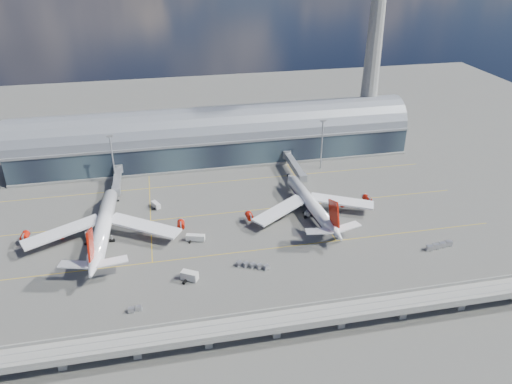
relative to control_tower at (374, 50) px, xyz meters
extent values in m
plane|color=#474744|center=(-85.00, -83.00, -51.64)|extent=(500.00, 500.00, 0.00)
cube|color=gold|center=(-85.00, -93.00, -51.63)|extent=(200.00, 0.25, 0.01)
cube|color=gold|center=(-85.00, -63.00, -51.63)|extent=(200.00, 0.25, 0.01)
cube|color=gold|center=(-85.00, -33.00, -51.63)|extent=(200.00, 0.25, 0.01)
cube|color=gold|center=(-120.00, -53.00, -51.63)|extent=(0.25, 80.00, 0.01)
cube|color=gold|center=(-50.00, -53.00, -51.63)|extent=(0.25, 80.00, 0.01)
cube|color=#1D2430|center=(-85.00, -5.00, -44.64)|extent=(200.00, 28.00, 14.00)
cylinder|color=gray|center=(-85.00, -5.00, -37.64)|extent=(200.00, 28.00, 28.00)
cube|color=gray|center=(-85.00, -19.00, -37.64)|extent=(200.00, 1.00, 1.20)
cube|color=gray|center=(-85.00, -5.00, -51.04)|extent=(200.00, 30.00, 1.20)
cube|color=gray|center=(0.00, 0.00, -47.64)|extent=(18.00, 18.00, 8.00)
cone|color=gray|center=(0.00, 0.00, -6.64)|extent=(10.00, 10.00, 90.00)
cube|color=gray|center=(-85.00, -138.00, -46.14)|extent=(220.00, 8.50, 1.20)
cube|color=gray|center=(-85.00, -142.00, -45.04)|extent=(220.00, 0.40, 1.20)
cube|color=gray|center=(-85.00, -134.00, -45.04)|extent=(220.00, 0.40, 1.20)
cube|color=gray|center=(-85.00, -139.50, -45.49)|extent=(220.00, 0.12, 0.12)
cube|color=gray|center=(-85.00, -136.50, -45.49)|extent=(220.00, 0.12, 0.12)
cube|color=gray|center=(-145.00, -138.00, -49.14)|extent=(2.20, 2.20, 5.00)
cube|color=gray|center=(-125.00, -138.00, -49.14)|extent=(2.20, 2.20, 5.00)
cube|color=gray|center=(-105.00, -138.00, -49.14)|extent=(2.20, 2.20, 5.00)
cube|color=gray|center=(-85.00, -138.00, -49.14)|extent=(2.20, 2.20, 5.00)
cube|color=gray|center=(-65.00, -138.00, -49.14)|extent=(2.20, 2.20, 5.00)
cube|color=gray|center=(-45.00, -138.00, -49.14)|extent=(2.20, 2.20, 5.00)
cube|color=gray|center=(-25.00, -138.00, -49.14)|extent=(2.20, 2.20, 5.00)
cylinder|color=gray|center=(-135.00, -28.00, -39.14)|extent=(0.70, 0.70, 25.00)
cube|color=gray|center=(-135.00, -28.00, -26.44)|extent=(3.00, 0.40, 1.00)
cylinder|color=gray|center=(-35.00, -28.00, -39.14)|extent=(0.70, 0.70, 25.00)
cube|color=gray|center=(-35.00, -28.00, -26.44)|extent=(3.00, 0.40, 1.00)
cylinder|color=white|center=(-137.52, -72.11, -45.98)|extent=(8.73, 48.70, 5.84)
cone|color=white|center=(-135.91, -45.21, -45.98)|extent=(6.27, 7.64, 5.84)
cone|color=white|center=(-139.24, -100.84, -45.24)|extent=(6.49, 11.29, 5.84)
cube|color=#A91507|center=(-139.07, -98.11, -38.03)|extent=(1.29, 10.94, 12.09)
cube|color=white|center=(-152.88, -73.02, -46.71)|extent=(29.81, 18.89, 2.36)
cube|color=white|center=(-122.37, -74.85, -46.71)|extent=(28.93, 21.59, 2.36)
cylinder|color=#A91507|center=(-153.34, -71.17, -48.35)|extent=(3.19, 4.73, 2.92)
cylinder|color=#A91507|center=(-166.90, -70.35, -48.35)|extent=(3.19, 4.73, 2.92)
cylinder|color=#A91507|center=(-121.69, -73.06, -48.35)|extent=(3.19, 4.73, 2.92)
cylinder|color=#A91507|center=(-108.13, -73.88, -48.35)|extent=(3.19, 4.73, 2.92)
cylinder|color=gray|center=(-136.50, -55.07, -50.27)|extent=(0.46, 0.46, 2.74)
cylinder|color=gray|center=(-140.65, -75.59, -50.27)|extent=(0.55, 0.55, 2.74)
cylinder|color=gray|center=(-134.82, -75.94, -50.27)|extent=(0.55, 0.55, 2.74)
cylinder|color=black|center=(-140.65, -75.59, -51.13)|extent=(2.09, 1.49, 1.37)
cylinder|color=black|center=(-134.82, -75.94, -51.13)|extent=(2.09, 1.49, 1.37)
cylinder|color=white|center=(-53.70, -70.16, -46.44)|extent=(8.39, 42.86, 5.11)
cone|color=white|center=(-55.55, -46.29, -46.44)|extent=(5.64, 7.42, 5.11)
cone|color=white|center=(-51.71, -95.78, -45.74)|extent=(5.91, 10.93, 5.11)
cube|color=#A91507|center=(-51.91, -93.15, -39.04)|extent=(1.43, 10.55, 11.66)
cube|color=white|center=(-67.31, -72.98, -47.14)|extent=(26.20, 20.20, 2.18)
cube|color=white|center=(-39.81, -70.85, -47.14)|extent=(27.17, 17.08, 2.18)
cylinder|color=black|center=(-53.70, -70.16, -47.85)|extent=(7.29, 38.44, 4.34)
cylinder|color=#A91507|center=(-67.96, -71.27, -48.73)|extent=(3.15, 4.61, 2.82)
cylinder|color=#A91507|center=(-80.18, -72.21, -48.73)|extent=(3.15, 4.61, 2.82)
cylinder|color=#A91507|center=(-39.44, -69.05, -48.73)|extent=(3.15, 4.61, 2.82)
cylinder|color=#A91507|center=(-27.21, -68.10, -48.73)|extent=(3.15, 4.61, 2.82)
cylinder|color=gray|center=(-54.86, -55.19, -50.32)|extent=(0.44, 0.44, 2.64)
cylinder|color=gray|center=(-56.23, -73.89, -50.32)|extent=(0.53, 0.53, 2.64)
cylinder|color=gray|center=(-50.62, -73.45, -50.32)|extent=(0.53, 0.53, 2.64)
cylinder|color=black|center=(-56.23, -73.89, -51.15)|extent=(2.03, 1.47, 1.32)
cylinder|color=black|center=(-50.62, -73.45, -51.15)|extent=(2.03, 1.47, 1.32)
cube|color=gray|center=(-134.02, -31.00, -46.44)|extent=(3.00, 24.00, 3.00)
cube|color=gray|center=(-134.02, -43.00, -46.44)|extent=(3.60, 3.60, 3.40)
cylinder|color=gray|center=(-134.02, -19.00, -46.44)|extent=(4.40, 4.40, 4.00)
cylinder|color=gray|center=(-134.02, -43.00, -49.94)|extent=(0.50, 0.50, 3.40)
cylinder|color=black|center=(-134.02, -43.00, -51.29)|extent=(1.40, 0.80, 0.80)
cube|color=gray|center=(-50.20, -33.00, -46.44)|extent=(3.00, 28.00, 3.00)
cube|color=gray|center=(-50.20, -47.00, -46.44)|extent=(3.60, 3.60, 3.40)
cylinder|color=gray|center=(-50.20, -19.00, -46.44)|extent=(4.40, 4.40, 4.00)
cylinder|color=gray|center=(-50.20, -47.00, -49.94)|extent=(0.50, 0.50, 3.40)
cylinder|color=black|center=(-50.20, -47.00, -51.29)|extent=(1.40, 0.80, 0.80)
cube|color=beige|center=(-143.02, -73.70, -49.88)|extent=(4.82, 8.07, 2.85)
cylinder|color=black|center=(-142.24, -71.37, -51.14)|extent=(2.91, 1.80, 0.99)
cylinder|color=black|center=(-143.79, -76.03, -51.14)|extent=(2.91, 1.80, 0.99)
cube|color=beige|center=(-107.61, -106.02, -49.80)|extent=(6.29, 5.18, 2.99)
cylinder|color=black|center=(-106.02, -105.09, -51.12)|extent=(2.34, 3.00, 1.03)
cylinder|color=black|center=(-109.20, -106.94, -51.12)|extent=(2.34, 3.00, 1.03)
cube|color=beige|center=(-103.23, -81.83, -50.19)|extent=(7.50, 4.04, 2.34)
cylinder|color=black|center=(-101.02, -81.17, -51.23)|extent=(1.42, 2.39, 0.81)
cylinder|color=black|center=(-105.44, -82.49, -51.23)|extent=(1.42, 2.39, 0.81)
cube|color=beige|center=(-54.70, -72.02, -50.26)|extent=(4.87, 5.20, 2.24)
cylinder|color=black|center=(-55.78, -70.77, -51.25)|extent=(2.13, 1.99, 0.77)
cylinder|color=black|center=(-53.63, -73.27, -51.25)|extent=(2.13, 1.99, 0.77)
cube|color=beige|center=(-55.39, -62.47, -50.18)|extent=(3.45, 4.98, 2.37)
cylinder|color=black|center=(-54.92, -61.10, -51.23)|extent=(2.42, 1.51, 0.82)
cylinder|color=black|center=(-55.86, -63.85, -51.23)|extent=(2.42, 1.51, 0.82)
cube|color=beige|center=(-117.44, -52.40, -50.23)|extent=(4.09, 5.62, 2.28)
cylinder|color=black|center=(-116.72, -50.88, -51.24)|extent=(2.32, 1.66, 0.79)
cylinder|color=black|center=(-118.17, -53.92, -51.24)|extent=(2.32, 1.66, 0.79)
cube|color=gray|center=(-127.04, -118.50, -51.41)|extent=(2.34, 1.72, 0.27)
cube|color=#A2A2A7|center=(-127.04, -118.50, -50.69)|extent=(1.97, 1.58, 1.35)
cube|color=gray|center=(-124.72, -118.19, -51.41)|extent=(2.34, 1.72, 0.27)
cube|color=#A2A2A7|center=(-124.72, -118.19, -50.69)|extent=(1.97, 1.58, 1.35)
cube|color=gray|center=(-89.51, -101.21, -51.40)|extent=(2.72, 2.34, 0.29)
cube|color=#A2A2A7|center=(-89.51, -101.21, -50.63)|extent=(2.34, 2.10, 1.44)
cube|color=gray|center=(-87.24, -102.24, -51.40)|extent=(2.72, 2.34, 0.29)
cube|color=#A2A2A7|center=(-87.24, -102.24, -50.63)|extent=(2.34, 2.10, 1.44)
cube|color=gray|center=(-84.98, -103.27, -51.40)|extent=(2.72, 2.34, 0.29)
cube|color=#A2A2A7|center=(-84.98, -103.27, -50.63)|extent=(2.34, 2.10, 1.44)
cube|color=gray|center=(-82.71, -104.31, -51.40)|extent=(2.72, 2.34, 0.29)
cube|color=#A2A2A7|center=(-82.71, -104.31, -50.63)|extent=(2.34, 2.10, 1.44)
cube|color=gray|center=(-80.45, -105.34, -51.40)|extent=(2.72, 2.34, 0.29)
cube|color=#A2A2A7|center=(-80.45, -105.34, -50.63)|extent=(2.34, 2.10, 1.44)
cube|color=gray|center=(-18.02, -106.17, -51.35)|extent=(2.98, 2.23, 0.34)
cube|color=#A2A2A7|center=(-18.02, -106.17, -50.44)|extent=(2.51, 2.04, 1.70)
cube|color=gray|center=(-15.11, -105.70, -51.35)|extent=(2.98, 2.23, 0.34)
cube|color=#A2A2A7|center=(-15.11, -105.70, -50.44)|extent=(2.51, 2.04, 1.70)
cube|color=gray|center=(-12.20, -105.23, -51.35)|extent=(2.98, 2.23, 0.34)
cube|color=#A2A2A7|center=(-12.20, -105.23, -50.44)|extent=(2.51, 2.04, 1.70)
cube|color=gray|center=(-9.28, -104.76, -51.35)|extent=(2.98, 2.23, 0.34)
cube|color=#A2A2A7|center=(-9.28, -104.76, -50.44)|extent=(2.51, 2.04, 1.70)
camera|label=1|loc=(-113.36, -245.36, 54.37)|focal=35.00mm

